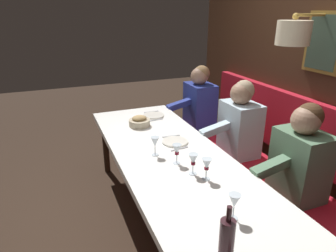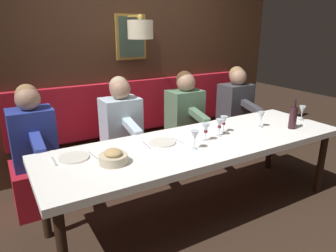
# 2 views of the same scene
# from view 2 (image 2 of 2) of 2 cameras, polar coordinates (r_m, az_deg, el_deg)

# --- Properties ---
(ground_plane) EXTENTS (12.00, 12.00, 0.00)m
(ground_plane) POSITION_cam_2_polar(r_m,az_deg,el_deg) (3.16, 5.65, -15.37)
(ground_plane) COLOR #332319
(dining_table) EXTENTS (0.90, 2.89, 0.74)m
(dining_table) POSITION_cam_2_polar(r_m,az_deg,el_deg) (2.85, 6.06, -3.84)
(dining_table) COLOR white
(dining_table) RESTS_ON ground_plane
(banquette_bench) EXTENTS (0.52, 3.09, 0.45)m
(banquette_bench) POSITION_cam_2_polar(r_m,az_deg,el_deg) (3.72, -2.34, -5.99)
(banquette_bench) COLOR red
(banquette_bench) RESTS_ON ground_plane
(back_wall_panel) EXTENTS (0.59, 4.29, 2.90)m
(back_wall_panel) POSITION_cam_2_polar(r_m,az_deg,el_deg) (3.93, -6.61, 12.41)
(back_wall_panel) COLOR #422819
(back_wall_panel) RESTS_ON ground_plane
(diner_nearest) EXTENTS (0.60, 0.40, 0.79)m
(diner_nearest) POSITION_cam_2_polar(r_m,az_deg,el_deg) (4.21, 12.44, 4.92)
(diner_nearest) COLOR #3D3D42
(diner_nearest) RESTS_ON banquette_bench
(diner_near) EXTENTS (0.60, 0.40, 0.79)m
(diner_near) POSITION_cam_2_polar(r_m,az_deg,el_deg) (3.72, 3.17, 3.62)
(diner_near) COLOR #567A5B
(diner_near) RESTS_ON banquette_bench
(diner_middle) EXTENTS (0.60, 0.40, 0.79)m
(diner_middle) POSITION_cam_2_polar(r_m,az_deg,el_deg) (3.35, -8.69, 1.82)
(diner_middle) COLOR silver
(diner_middle) RESTS_ON banquette_bench
(diner_far) EXTENTS (0.60, 0.40, 0.79)m
(diner_far) POSITION_cam_2_polar(r_m,az_deg,el_deg) (3.15, -23.86, -0.60)
(diner_far) COLOR #283893
(diner_far) RESTS_ON banquette_bench
(place_setting_0) EXTENTS (0.24, 0.32, 0.01)m
(place_setting_0) POSITION_cam_2_polar(r_m,az_deg,el_deg) (2.75, -1.08, -3.05)
(place_setting_0) COLOR silver
(place_setting_0) RESTS_ON dining_table
(place_setting_1) EXTENTS (0.24, 0.31, 0.01)m
(place_setting_1) POSITION_cam_2_polar(r_m,az_deg,el_deg) (2.55, -17.03, -5.63)
(place_setting_1) COLOR silver
(place_setting_1) RESTS_ON dining_table
(wine_glass_0) EXTENTS (0.07, 0.07, 0.16)m
(wine_glass_0) POSITION_cam_2_polar(r_m,az_deg,el_deg) (2.60, 4.99, -1.84)
(wine_glass_0) COLOR silver
(wine_glass_0) RESTS_ON dining_table
(wine_glass_1) EXTENTS (0.07, 0.07, 0.16)m
(wine_glass_1) POSITION_cam_2_polar(r_m,az_deg,el_deg) (3.05, 10.29, 0.93)
(wine_glass_1) COLOR silver
(wine_glass_1) RESTS_ON dining_table
(wine_glass_2) EXTENTS (0.07, 0.07, 0.16)m
(wine_glass_2) POSITION_cam_2_polar(r_m,az_deg,el_deg) (2.80, 7.01, -0.48)
(wine_glass_2) COLOR silver
(wine_glass_2) RESTS_ON dining_table
(wine_glass_3) EXTENTS (0.07, 0.07, 0.16)m
(wine_glass_3) POSITION_cam_2_polar(r_m,az_deg,el_deg) (3.31, 16.87, 1.78)
(wine_glass_3) COLOR silver
(wine_glass_3) RESTS_ON dining_table
(wine_glass_4) EXTENTS (0.07, 0.07, 0.16)m
(wine_glass_4) POSITION_cam_2_polar(r_m,az_deg,el_deg) (3.70, 23.57, 2.73)
(wine_glass_4) COLOR silver
(wine_glass_4) RESTS_ON dining_table
(wine_glass_5) EXTENTS (0.07, 0.07, 0.16)m
(wine_glass_5) POSITION_cam_2_polar(r_m,az_deg,el_deg) (2.95, 9.51, 0.37)
(wine_glass_5) COLOR silver
(wine_glass_5) RESTS_ON dining_table
(wine_bottle) EXTENTS (0.08, 0.08, 0.30)m
(wine_bottle) POSITION_cam_2_polar(r_m,az_deg,el_deg) (3.36, 22.11, 1.47)
(wine_bottle) COLOR #33191E
(wine_bottle) RESTS_ON dining_table
(bread_bowl) EXTENTS (0.22, 0.22, 0.12)m
(bread_bowl) POSITION_cam_2_polar(r_m,az_deg,el_deg) (2.38, -10.07, -5.74)
(bread_bowl) COLOR beige
(bread_bowl) RESTS_ON dining_table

